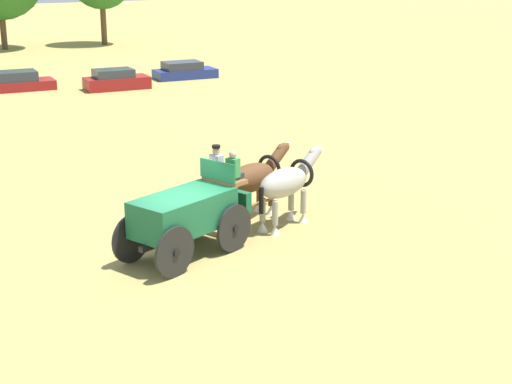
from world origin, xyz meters
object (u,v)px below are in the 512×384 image
draft_horse_off (287,184)px  parked_vehicle_f (184,71)px  parked_vehicle_d (18,82)px  parked_vehicle_e (116,80)px  draft_horse_near (253,178)px  show_wagon (188,212)px

draft_horse_off → parked_vehicle_f: 29.75m
draft_horse_off → parked_vehicle_d: bearing=94.7°
draft_horse_off → parked_vehicle_d: draft_horse_off is taller
parked_vehicle_d → parked_vehicle_e: size_ratio=1.07×
parked_vehicle_e → draft_horse_near: bearing=-98.0°
parked_vehicle_f → draft_horse_off: bearing=-106.3°
show_wagon → draft_horse_near: (3.09, 2.07, 0.04)m
show_wagon → draft_horse_near: 3.71m
draft_horse_near → parked_vehicle_e: (3.54, 25.29, -0.75)m
draft_horse_near → parked_vehicle_d: size_ratio=0.72×
draft_horse_near → parked_vehicle_f: size_ratio=0.74×
draft_horse_off → parked_vehicle_e: size_ratio=0.76×
show_wagon → parked_vehicle_d: bearing=87.6°
parked_vehicle_f → parked_vehicle_d: bearing=178.2°
draft_horse_off → parked_vehicle_e: (3.01, 26.48, -0.82)m
parked_vehicle_e → parked_vehicle_d: bearing=156.0°
draft_horse_near → parked_vehicle_d: (-1.84, 27.69, -0.79)m
parked_vehicle_e → parked_vehicle_f: 5.70m
parked_vehicle_e → parked_vehicle_f: parked_vehicle_e is taller
parked_vehicle_d → parked_vehicle_e: (5.38, -2.40, 0.04)m
show_wagon → draft_horse_off: bearing=13.6°
parked_vehicle_e → parked_vehicle_f: (5.31, 2.07, -0.06)m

